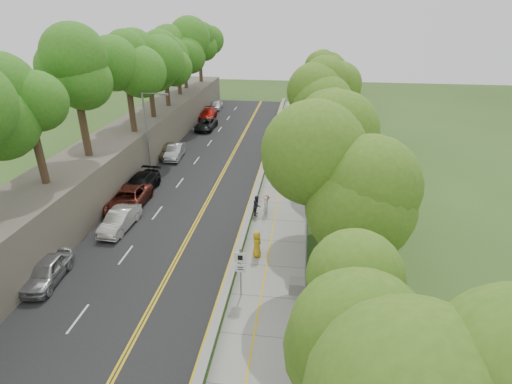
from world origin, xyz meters
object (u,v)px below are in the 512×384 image
Objects in this scene: construction_barrel at (297,167)px; painter_0 at (257,244)px; car_0 at (47,271)px; concrete_block at (299,286)px; car_2 at (129,199)px; car_1 at (120,220)px; signpost at (241,267)px; streetlight at (149,128)px; person_far at (305,140)px.

construction_barrel is 15.44m from painter_0.
car_0 is 2.32× the size of painter_0.
concrete_block is 0.20× the size of car_2.
car_1 is (-13.30, 5.55, 0.34)m from concrete_block.
signpost is 11.91m from car_1.
car_2 reaches higher than construction_barrel.
concrete_block is 0.25× the size of car_1.
car_0 is 12.77m from painter_0.
streetlight is 9.02× the size of construction_barrel.
signpost is 3.67m from concrete_block.
car_2 is at bearing -144.02° from construction_barrel.
person_far is at bearing 90.22° from concrete_block.
concrete_block is 0.61× the size of painter_0.
painter_0 is at bearing -97.69° from construction_barrel.
car_2 reaches higher than car_1.
person_far is (14.66, 9.88, -3.69)m from streetlight.
car_0 is at bearing 83.24° from person_far.
car_2 is (-13.29, -9.65, 0.32)m from construction_barrel.
signpost is at bearing 105.21° from person_far.
construction_barrel is 0.21× the size of car_0.
signpost is 11.71m from car_0.
signpost reaches higher than car_0.
signpost is at bearing -97.27° from construction_barrel.
construction_barrel is (13.98, 2.30, -4.15)m from streetlight.
streetlight is at bearing 100.52° from car_1.
car_1 is 24.48m from person_far.
construction_barrel is at bearing 9.33° from streetlight.
person_far is (13.20, 20.62, 0.19)m from car_1.
concrete_block is 14.42m from car_1.
painter_0 is (11.91, -13.00, -3.68)m from streetlight.
streetlight is at bearing 124.08° from signpost.
car_0 is (-14.90, -0.93, 0.34)m from concrete_block.
construction_barrel is (2.47, 19.31, -1.47)m from signpost.
car_1 is 10.70m from painter_0.
streetlight is 4.40× the size of painter_0.
car_0 is 0.76× the size of car_2.
car_0 is (-0.14, -17.22, -3.88)m from streetlight.
car_1 is 0.79× the size of car_2.
construction_barrel is 18.60m from concrete_block.
concrete_block is 26.17m from person_far.
painter_0 reaches higher than car_2.
car_0 reaches higher than concrete_block.
car_2 is 3.09× the size of person_far.
concrete_block is 14.93m from car_0.
signpost is 1.71× the size of painter_0.
car_1 is 3.48m from car_2.
car_1 is (1.46, -10.74, -3.88)m from streetlight.
signpost is 0.73× the size of car_0.
person_far reaches higher than car_1.
signpost is 2.80× the size of concrete_block.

